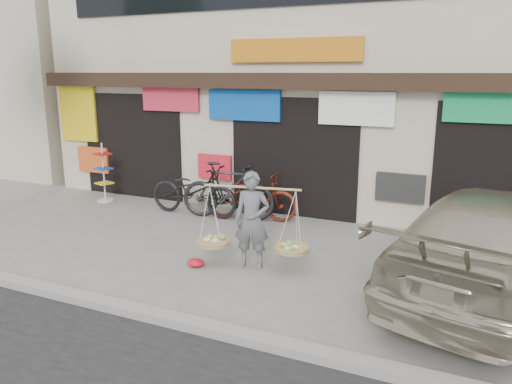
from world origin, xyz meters
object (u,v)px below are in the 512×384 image
at_px(bike_1, 228,191).
at_px(suv, 499,242).
at_px(bike_0, 194,190).
at_px(bike_2, 251,195).
at_px(display_rack, 104,178).
at_px(street_vendor, 252,224).

xyz_separation_m(bike_1, suv, (5.45, -1.74, 0.13)).
xyz_separation_m(bike_0, bike_1, (0.87, 0.06, 0.06)).
relative_size(bike_0, bike_1, 1.03).
xyz_separation_m(bike_2, suv, (4.96, -1.92, 0.23)).
bearing_deg(bike_2, bike_0, 91.28).
bearing_deg(bike_0, display_rack, 87.27).
distance_m(street_vendor, bike_1, 2.94).
height_order(bike_1, display_rack, display_rack).
bearing_deg(street_vendor, bike_2, 104.53).
bearing_deg(display_rack, bike_1, -1.51).
bearing_deg(suv, display_rack, 3.60).
relative_size(bike_2, display_rack, 1.39).
relative_size(bike_1, bike_2, 1.03).
xyz_separation_m(street_vendor, bike_1, (-1.70, 2.39, -0.11)).
distance_m(bike_1, display_rack, 3.63).
bearing_deg(bike_0, bike_1, -85.64).
relative_size(bike_0, suv, 0.38).
bearing_deg(bike_1, street_vendor, -154.26).
distance_m(street_vendor, suv, 3.81).
relative_size(street_vendor, bike_1, 0.88).
bearing_deg(bike_2, display_rack, 82.71).
relative_size(bike_0, display_rack, 1.47).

